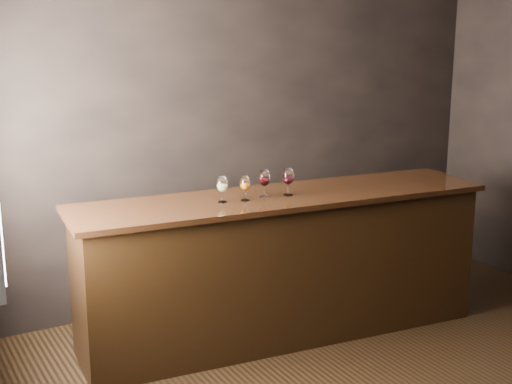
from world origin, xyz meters
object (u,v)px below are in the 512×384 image
glass_amber (245,184)px  glass_red_b (288,177)px  bar_counter (282,268)px  glass_red_a (264,179)px  glass_white (222,185)px  back_bar_shelf (226,257)px

glass_amber → glass_red_b: bearing=-3.2°
bar_counter → glass_red_a: 0.76m
glass_white → glass_amber: (0.17, -0.04, -0.01)m
glass_white → glass_amber: 0.18m
glass_red_a → glass_red_b: glass_red_b is taller
back_bar_shelf → glass_amber: size_ratio=12.94×
bar_counter → glass_red_b: bearing=-38.8°
glass_white → glass_red_b: bearing=-5.9°
glass_white → glass_red_a: size_ratio=0.93×
back_bar_shelf → glass_white: bearing=-118.5°
bar_counter → back_bar_shelf: bearing=101.4°
glass_white → glass_amber: bearing=-11.8°
back_bar_shelf → glass_amber: 1.22m
bar_counter → back_bar_shelf: size_ratio=1.35×
bar_counter → glass_amber: 0.80m
back_bar_shelf → glass_red_a: bearing=-95.1°
back_bar_shelf → glass_red_a: size_ratio=11.49×
glass_white → glass_red_a: 0.36m
back_bar_shelf → glass_amber: (-0.25, -0.82, 0.86)m
glass_amber → glass_red_a: bearing=8.3°
glass_red_b → glass_white: bearing=174.1°
glass_amber → bar_counter: bearing=1.7°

